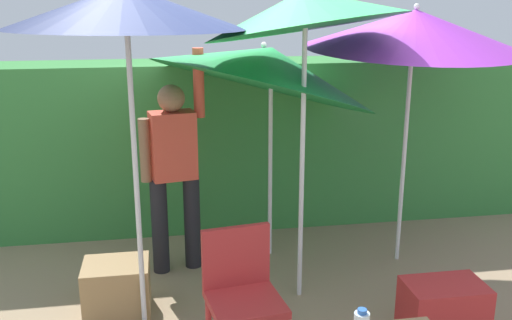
% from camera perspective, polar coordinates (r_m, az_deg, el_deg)
% --- Properties ---
extents(ground_plane, '(24.00, 24.00, 0.00)m').
position_cam_1_polar(ground_plane, '(4.46, 0.65, -14.81)').
color(ground_plane, '#9E8466').
extents(hedge_row, '(8.00, 0.70, 1.66)m').
position_cam_1_polar(hedge_row, '(5.89, -2.53, 1.69)').
color(hedge_row, '#38843D').
rests_on(hedge_row, ground_plane).
extents(umbrella_rainbow, '(1.50, 1.50, 2.39)m').
position_cam_1_polar(umbrella_rainbow, '(3.74, -12.76, 14.43)').
color(umbrella_rainbow, silver).
rests_on(umbrella_rainbow, ground_plane).
extents(umbrella_orange, '(1.47, 1.45, 2.49)m').
position_cam_1_polar(umbrella_orange, '(4.10, 4.78, 14.52)').
color(umbrella_orange, silver).
rests_on(umbrella_orange, ground_plane).
extents(umbrella_yellow, '(2.03, 1.97, 2.24)m').
position_cam_1_polar(umbrella_yellow, '(4.93, 1.12, 9.14)').
color(umbrella_yellow, silver).
rests_on(umbrella_yellow, ground_plane).
extents(umbrella_navy, '(1.78, 1.79, 2.23)m').
position_cam_1_polar(umbrella_navy, '(4.92, 15.37, 12.33)').
color(umbrella_navy, silver).
rests_on(umbrella_navy, ground_plane).
extents(person_vendor, '(0.56, 0.28, 1.88)m').
position_cam_1_polar(person_vendor, '(4.80, -8.12, -0.48)').
color(person_vendor, black).
rests_on(person_vendor, ground_plane).
extents(chair_plastic, '(0.50, 0.50, 0.89)m').
position_cam_1_polar(chair_plastic, '(3.68, -1.40, -12.81)').
color(chair_plastic, '#B72D2D').
rests_on(chair_plastic, ground_plane).
extents(cooler_box, '(0.54, 0.35, 0.42)m').
position_cam_1_polar(cooler_box, '(4.25, 17.99, -14.05)').
color(cooler_box, red).
rests_on(cooler_box, ground_plane).
extents(crate_cardboard, '(0.48, 0.39, 0.39)m').
position_cam_1_polar(crate_cardboard, '(4.49, -13.57, -12.19)').
color(crate_cardboard, '#9E7A4C').
rests_on(crate_cardboard, ground_plane).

